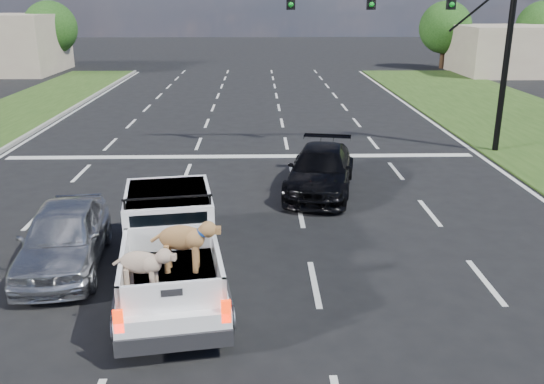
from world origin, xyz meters
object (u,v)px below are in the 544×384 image
Objects in this scene: pickup_truck at (170,246)px; traffic_signal at (444,22)px; silver_sedan at (64,236)px; black_coupe at (321,170)px.

traffic_signal is at bearing 42.83° from pickup_truck.
traffic_signal is 13.96m from pickup_truck.
traffic_signal is 1.72× the size of pickup_truck.
pickup_truck is 1.31× the size of silver_sedan.
pickup_truck is (-8.30, -10.55, -3.83)m from traffic_signal.
traffic_signal is at bearing 34.79° from silver_sedan.
traffic_signal reaches higher than pickup_truck.
silver_sedan is 0.90× the size of black_coupe.
pickup_truck is 1.18× the size of black_coupe.
traffic_signal is at bearing 55.66° from black_coupe.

